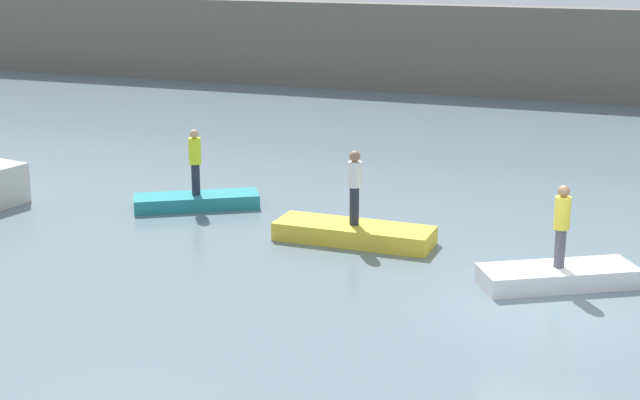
% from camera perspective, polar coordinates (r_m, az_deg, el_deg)
% --- Properties ---
extents(ground_plane, '(120.00, 120.00, 0.00)m').
position_cam_1_polar(ground_plane, '(18.91, 13.08, -6.25)').
color(ground_plane, slate).
extents(embankment_wall, '(80.00, 1.20, 3.98)m').
position_cam_1_polar(embankment_wall, '(42.95, 17.77, 8.17)').
color(embankment_wall, '#666056').
rests_on(embankment_wall, ground_plane).
extents(rowboat_teal, '(3.28, 2.52, 0.36)m').
position_cam_1_polar(rowboat_teal, '(25.22, -7.40, -0.07)').
color(rowboat_teal, teal).
rests_on(rowboat_teal, ground_plane).
extents(rowboat_yellow, '(3.71, 1.21, 0.42)m').
position_cam_1_polar(rowboat_yellow, '(22.20, 2.05, -2.00)').
color(rowboat_yellow, gold).
rests_on(rowboat_yellow, ground_plane).
extents(rowboat_white, '(3.30, 2.54, 0.40)m').
position_cam_1_polar(rowboat_white, '(20.05, 14.05, -4.45)').
color(rowboat_white, white).
rests_on(rowboat_white, ground_plane).
extents(person_white_shirt, '(0.32, 0.32, 1.75)m').
position_cam_1_polar(person_white_shirt, '(21.87, 2.08, 1.00)').
color(person_white_shirt, '#232838').
rests_on(person_white_shirt, rowboat_yellow).
extents(person_hiviz_shirt, '(0.32, 0.32, 1.73)m').
position_cam_1_polar(person_hiviz_shirt, '(24.94, -7.49, 2.46)').
color(person_hiviz_shirt, '#232838').
rests_on(person_hiviz_shirt, rowboat_teal).
extents(person_yellow_shirt, '(0.32, 0.32, 1.71)m').
position_cam_1_polar(person_yellow_shirt, '(19.70, 14.27, -1.28)').
color(person_yellow_shirt, '#4C4C56').
rests_on(person_yellow_shirt, rowboat_white).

